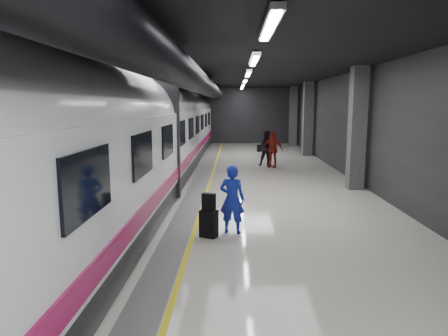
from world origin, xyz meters
TOP-DOWN VIEW (x-y plane):
  - ground at (0.00, 0.00)m, footprint 40.00×40.00m
  - platform_hall at (-0.29, 0.96)m, footprint 10.02×40.02m
  - train at (-3.25, -0.00)m, footprint 3.05×38.00m
  - traveler_main at (-0.01, -3.34)m, footprint 0.69×0.52m
  - suitcase_main at (-0.56, -3.67)m, footprint 0.47×0.39m
  - shoulder_bag at (-0.56, -3.66)m, footprint 0.34×0.26m
  - traveler_far_a at (1.74, 7.52)m, footprint 0.92×0.73m
  - traveler_far_b at (1.96, 7.16)m, footprint 1.16×0.91m
  - suitcase_far at (1.76, 13.91)m, footprint 0.36×0.30m

SIDE VIEW (x-z plane):
  - ground at x=0.00m, z-range 0.00..0.00m
  - suitcase_far at x=1.76m, z-range 0.00..0.46m
  - suitcase_main at x=-0.56m, z-range 0.00..0.65m
  - traveler_main at x=-0.01m, z-range 0.00..1.69m
  - shoulder_bag at x=-0.56m, z-range 0.65..1.06m
  - traveler_far_b at x=1.96m, z-range 0.00..1.84m
  - traveler_far_a at x=1.74m, z-range 0.00..1.84m
  - train at x=-3.25m, z-range 0.04..4.09m
  - platform_hall at x=-0.29m, z-range 1.28..5.79m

